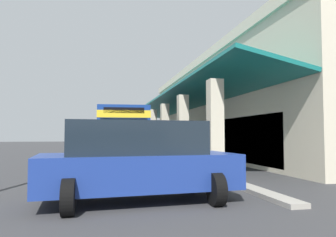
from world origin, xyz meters
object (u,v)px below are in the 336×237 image
pedestrian (104,155)px  potted_palm (182,150)px  parked_suv_blue (138,160)px  transit_bus (123,132)px

pedestrian → potted_palm: bearing=152.3°
pedestrian → parked_suv_blue: bearing=15.7°
parked_suv_blue → pedestrian: (-2.86, -0.80, -0.05)m
transit_bus → parked_suv_blue: (12.87, -0.51, -0.84)m
parked_suv_blue → potted_palm: size_ratio=1.88×
potted_palm → parked_suv_blue: bearing=-19.2°
parked_suv_blue → pedestrian: parked_suv_blue is taller
parked_suv_blue → potted_palm: (-13.06, 4.55, -0.41)m
pedestrian → potted_palm: (-10.20, 5.36, -0.36)m
parked_suv_blue → potted_palm: potted_palm is taller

